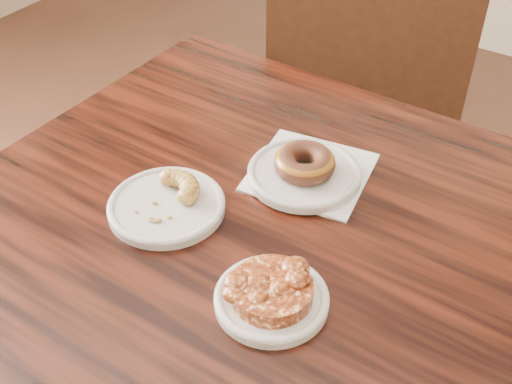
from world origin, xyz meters
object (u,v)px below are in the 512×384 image
Objects in this scene: glazed_donut at (305,163)px; apple_fritter at (272,287)px; chair_far at (367,105)px; cruller_fragment at (165,196)px.

glazed_donut reaches higher than apple_fritter.
chair_far is 8.80× the size of cruller_fragment.
chair_far reaches higher than cruller_fragment.
cruller_fragment is (-0.13, -0.17, -0.01)m from glazed_donut.
chair_far is 9.38× the size of glazed_donut.
glazed_donut is 0.66× the size of apple_fritter.
glazed_donut is (0.19, -0.70, 0.33)m from chair_far.
glazed_donut is at bearing 87.69° from chair_far.
apple_fritter is (0.09, -0.24, -0.00)m from glazed_donut.
glazed_donut reaches higher than cruller_fragment.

